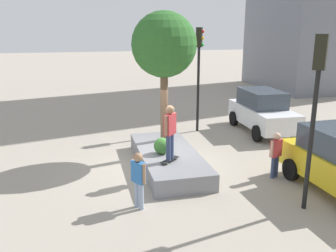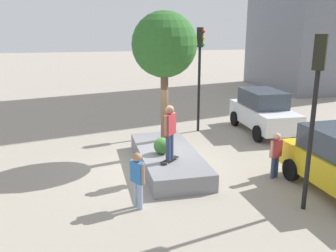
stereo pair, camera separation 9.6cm
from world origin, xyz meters
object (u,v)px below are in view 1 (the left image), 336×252
police_car (262,111)px  planter_ledge (168,159)px  skateboarder (170,129)px  traffic_light_corner (316,94)px  skateboard (170,160)px  passerby_with_bag (276,152)px  traffic_light_median (199,62)px  plaza_tree (164,45)px  bystander_watching (139,177)px

police_car → planter_ledge: bearing=-58.2°
skateboarder → traffic_light_corner: traffic_light_corner is taller
skateboard → passerby_with_bag: size_ratio=0.48×
planter_ledge → passerby_with_bag: size_ratio=3.16×
traffic_light_median → plaza_tree: bearing=-38.9°
skateboard → skateboarder: size_ratio=0.42×
traffic_light_corner → passerby_with_bag: 3.04m
plaza_tree → police_car: (-1.99, 5.08, -3.09)m
skateboard → bystander_watching: (1.75, -1.28, 0.29)m
plaza_tree → skateboard: 4.12m
skateboarder → police_car: skateboarder is taller
police_car → skateboarder: bearing=-52.0°
skateboard → traffic_light_corner: 4.80m
police_car → passerby_with_bag: bearing=-23.2°
traffic_light_median → traffic_light_corner: bearing=3.4°
traffic_light_median → passerby_with_bag: traffic_light_median is taller
plaza_tree → planter_ledge: bearing=-7.2°
plaza_tree → traffic_light_median: (-2.75, 2.22, -0.88)m
police_car → passerby_with_bag: police_car is taller
planter_ledge → plaza_tree: plaza_tree is taller
police_car → traffic_light_corner: 7.71m
traffic_light_median → planter_ledge: bearing=-30.7°
planter_ledge → skateboard: bearing=-10.1°
traffic_light_corner → traffic_light_median: size_ratio=0.97×
skateboarder → passerby_with_bag: skateboarder is taller
planter_ledge → traffic_light_corner: bearing=37.1°
planter_ledge → skateboarder: bearing=-10.1°
plaza_tree → skateboard: plaza_tree is taller
planter_ledge → traffic_light_corner: (3.77, 2.85, 2.82)m
planter_ledge → skateboarder: size_ratio=2.71×
plaza_tree → traffic_light_median: plaza_tree is taller
traffic_light_corner → bystander_watching: (-1.04, -4.31, -2.19)m
skateboard → traffic_light_corner: size_ratio=0.16×
police_car → skateboard: bearing=-52.0°
police_car → passerby_with_bag: 5.40m
planter_ledge → traffic_light_median: 5.49m
traffic_light_corner → passerby_with_bag: bearing=172.8°
plaza_tree → skateboarder: (2.25, -0.34, -2.41)m
skateboard → bystander_watching: size_ratio=0.47×
police_car → traffic_light_median: 3.69m
skateboarder → bystander_watching: (1.75, -1.28, -0.74)m
passerby_with_bag → planter_ledge: bearing=-118.9°
skateboarder → traffic_light_median: 5.82m
planter_ledge → skateboarder: 1.70m
police_car → bystander_watching: police_car is taller
plaza_tree → skateboarder: size_ratio=2.68×
traffic_light_corner → traffic_light_median: traffic_light_median is taller
skateboard → passerby_with_bag: passerby_with_bag is taller
planter_ledge → passerby_with_bag: bearing=61.1°
planter_ledge → bystander_watching: (2.73, -1.46, 0.62)m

